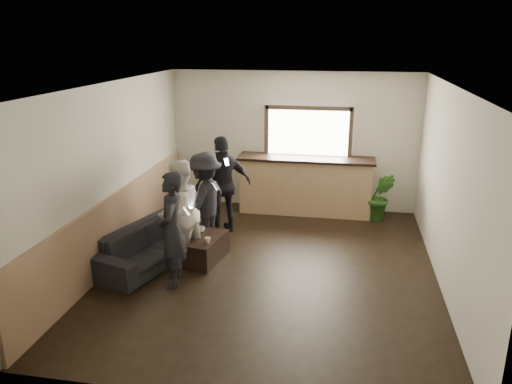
% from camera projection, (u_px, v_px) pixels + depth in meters
% --- Properties ---
extents(ground, '(5.00, 6.00, 0.01)m').
position_uv_depth(ground, '(270.00, 268.00, 7.76)').
color(ground, black).
extents(room_shell, '(5.01, 6.01, 2.80)m').
position_uv_depth(room_shell, '(222.00, 175.00, 7.45)').
color(room_shell, silver).
rests_on(room_shell, ground).
extents(bar_counter, '(2.70, 0.68, 2.13)m').
position_uv_depth(bar_counter, '(306.00, 182.00, 10.05)').
color(bar_counter, tan).
rests_on(bar_counter, ground).
extents(sofa, '(1.39, 2.22, 0.61)m').
position_uv_depth(sofa, '(152.00, 245.00, 7.88)').
color(sofa, black).
rests_on(sofa, ground).
extents(coffee_table, '(0.63, 0.95, 0.39)m').
position_uv_depth(coffee_table, '(205.00, 248.00, 8.00)').
color(coffee_table, black).
rests_on(coffee_table, ground).
extents(cup_a, '(0.14, 0.14, 0.09)m').
position_uv_depth(cup_a, '(202.00, 229.00, 8.15)').
color(cup_a, silver).
rests_on(cup_a, coffee_table).
extents(cup_b, '(0.13, 0.13, 0.09)m').
position_uv_depth(cup_b, '(208.00, 240.00, 7.70)').
color(cup_b, silver).
rests_on(cup_b, coffee_table).
extents(potted_plant, '(0.53, 0.43, 0.96)m').
position_uv_depth(potted_plant, '(380.00, 197.00, 9.66)').
color(potted_plant, '#2D6623').
rests_on(potted_plant, ground).
extents(person_a, '(0.52, 0.68, 1.68)m').
position_uv_depth(person_a, '(172.00, 230.00, 7.05)').
color(person_a, black).
rests_on(person_a, ground).
extents(person_b, '(0.91, 1.00, 1.67)m').
position_uv_depth(person_b, '(179.00, 213.00, 7.73)').
color(person_b, silver).
rests_on(person_b, ground).
extents(person_c, '(0.87, 1.18, 1.64)m').
position_uv_depth(person_c, '(205.00, 200.00, 8.36)').
color(person_c, black).
rests_on(person_c, ground).
extents(person_d, '(1.11, 0.92, 1.78)m').
position_uv_depth(person_d, '(223.00, 185.00, 8.98)').
color(person_d, black).
rests_on(person_d, ground).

